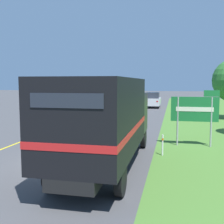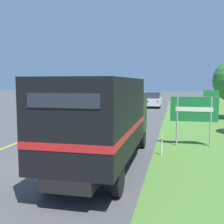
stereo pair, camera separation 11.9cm
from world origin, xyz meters
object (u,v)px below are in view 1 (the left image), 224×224
at_px(horse_trailer_truck, 105,118).
at_px(lead_car_white, 110,104).
at_px(delineator_post, 163,144).
at_px(highway_sign, 196,110).
at_px(lead_car_silver_ahead, 153,100).
at_px(lead_car_red_ahead, 136,96).

relative_size(horse_trailer_truck, lead_car_white, 2.05).
bearing_deg(delineator_post, highway_sign, 55.77).
bearing_deg(lead_car_white, delineator_post, -69.04).
height_order(horse_trailer_truck, lead_car_silver_ahead, horse_trailer_truck).
xyz_separation_m(lead_car_red_ahead, highway_sign, (7.66, -34.78, 0.89)).
height_order(lead_car_red_ahead, delineator_post, lead_car_red_ahead).
height_order(horse_trailer_truck, lead_car_red_ahead, horse_trailer_truck).
bearing_deg(horse_trailer_truck, lead_car_red_ahead, 95.85).
bearing_deg(horse_trailer_truck, lead_car_silver_ahead, 90.20).
distance_m(lead_car_white, lead_car_silver_ahead, 9.91).
bearing_deg(delineator_post, lead_car_red_ahead, 99.36).
distance_m(lead_car_silver_ahead, lead_car_red_ahead, 13.02).
distance_m(horse_trailer_truck, lead_car_white, 18.29).
bearing_deg(lead_car_white, highway_sign, -60.44).
distance_m(lead_car_red_ahead, highway_sign, 35.62).
xyz_separation_m(lead_car_white, delineator_post, (5.93, -15.48, -0.54)).
bearing_deg(horse_trailer_truck, delineator_post, 48.98).
distance_m(lead_car_white, lead_car_red_ahead, 21.59).
height_order(highway_sign, delineator_post, highway_sign).
height_order(lead_car_silver_ahead, highway_sign, highway_sign).
xyz_separation_m(horse_trailer_truck, highway_sign, (3.62, 4.66, -0.08)).
bearing_deg(delineator_post, lead_car_silver_ahead, 95.02).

